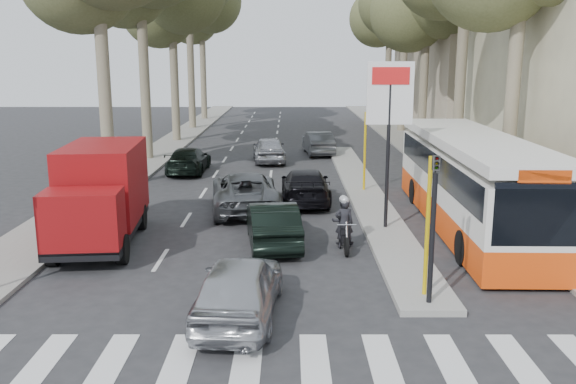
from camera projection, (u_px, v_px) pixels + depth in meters
The scene contains 21 objects.
ground at pixel (289, 285), 15.61m from camera, with size 120.00×120.00×0.00m, color #28282B.
sidewalk_right at pixel (419, 147), 40.02m from camera, with size 3.20×70.00×0.12m, color gray.
median_left at pixel (175, 141), 42.97m from camera, with size 2.40×64.00×0.12m, color gray.
traffic_island at pixel (364, 191), 26.34m from camera, with size 1.50×26.00×0.16m, color gray.
building_far at pixel (489, 29), 47.11m from camera, with size 11.00×20.00×16.00m, color #B7A88E.
billboard at pixel (389, 121), 19.71m from camera, with size 1.50×12.10×5.60m.
traffic_light_island at pixel (434, 204), 13.62m from camera, with size 0.16×0.41×3.60m.
tree_l_e at pixel (203, 4), 56.43m from camera, with size 7.40×7.20×14.49m.
tree_r_e at pixel (392, 6), 54.54m from camera, with size 7.40×7.20×14.10m.
silver_hatchback at pixel (239, 287), 13.51m from camera, with size 1.71×4.24×1.44m, color #AAACB2.
dark_hatchback at pixel (273, 224), 18.86m from camera, with size 1.45×4.17×1.37m, color black.
queue_car_a at pixel (245, 191), 23.21m from camera, with size 2.44×5.30×1.47m, color #4C4F54.
queue_car_b at pixel (305, 186), 24.53m from camera, with size 1.91×4.69×1.36m, color black.
queue_car_c at pixel (269, 149), 34.15m from camera, with size 1.71×4.25×1.45m, color #9A9BA1.
queue_car_d at pixel (318, 143), 36.96m from camera, with size 1.48×4.24×1.40m, color #45484C.
queue_car_e at pixel (189, 160), 30.99m from camera, with size 1.81×4.46×1.29m, color black.
red_truck at pixel (101, 193), 18.85m from camera, with size 2.63×5.88×3.05m.
city_bus at pixel (472, 180), 20.60m from camera, with size 2.88×12.18×3.20m.
motorcycle at pixel (344, 224), 18.59m from camera, with size 0.71×1.95×1.66m.
pedestrian_near at pixel (504, 202), 20.69m from camera, with size 0.92×0.45×1.57m, color #4A3753.
pedestrian_far at pixel (526, 170), 25.66m from camera, with size 1.26×0.56×1.95m, color #6D5D52.
Camera 1 is at (-0.00, -14.75, 5.66)m, focal length 38.00 mm.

